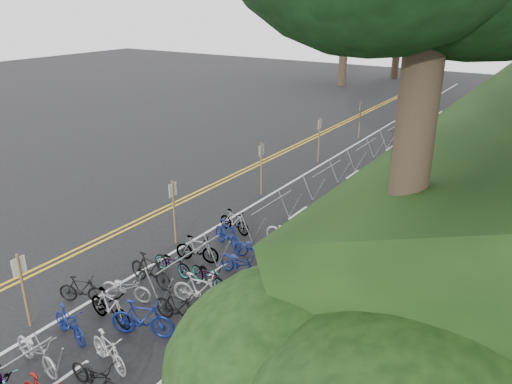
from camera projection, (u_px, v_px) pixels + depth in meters
ground at (52, 301)px, 15.19m from camera, size 120.00×120.00×0.00m
road_markings at (251, 200)px, 22.77m from camera, size 7.47×80.00×0.01m
red_curb at (372, 209)px, 21.67m from camera, size 0.25×28.00×0.10m
bike_racks_rest at (327, 174)px, 23.53m from camera, size 1.14×23.00×1.17m
signpost_near at (23, 286)px, 13.58m from camera, size 0.08×0.40×2.27m
signposts_rest at (293, 150)px, 25.32m from camera, size 0.08×18.40×2.50m
bike_front at (82, 289)px, 14.98m from camera, size 0.99×1.53×0.89m
bike_valet at (166, 290)px, 14.88m from camera, size 3.21×12.07×1.10m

